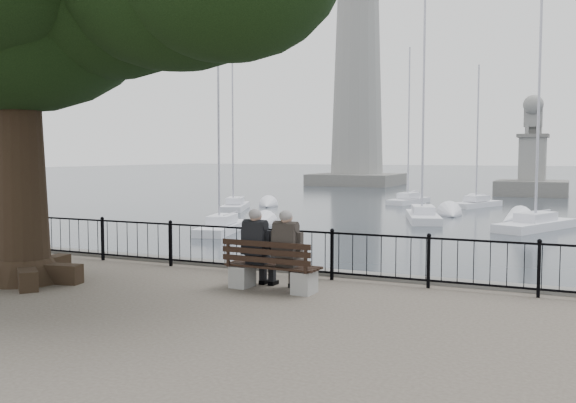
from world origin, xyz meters
The scene contains 13 objects.
harbor centered at (0.00, 3.00, -0.50)m, with size 260.00×260.00×1.20m.
railing centered at (0.00, 2.50, 0.56)m, with size 22.06×0.06×1.00m.
bench centered at (0.32, 1.03, 0.34)m, with size 1.89×0.65×0.99m.
person_left centered at (-0.01, 1.15, 0.72)m, with size 0.47×0.79×1.56m.
person_right centered at (0.65, 1.12, 0.72)m, with size 0.47×0.79×1.56m.
lighthouse centered at (-18.00, 62.00, 11.34)m, with size 9.56×9.56×29.40m.
lion_monument centered at (2.00, 49.93, 1.19)m, with size 5.93×5.93×8.76m.
sailboat_a centered at (-9.34, 15.79, -0.72)m, with size 2.43×4.99×8.51m.
sailboat_b centered at (-1.95, 24.58, -0.63)m, with size 3.05×5.66×12.76m.
sailboat_c centered at (3.85, 22.74, -0.66)m, with size 3.65×5.63×11.77m.
sailboat_e centered at (-14.65, 26.59, -0.67)m, with size 2.97×4.98×10.67m.
sailboat_f centered at (-0.62, 35.22, -0.69)m, with size 2.99×4.87×9.75m.
sailboat_h centered at (-5.61, 36.40, -0.65)m, with size 2.26×4.98×11.43m.
Camera 1 is at (5.58, -9.86, 2.60)m, focal length 40.00 mm.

